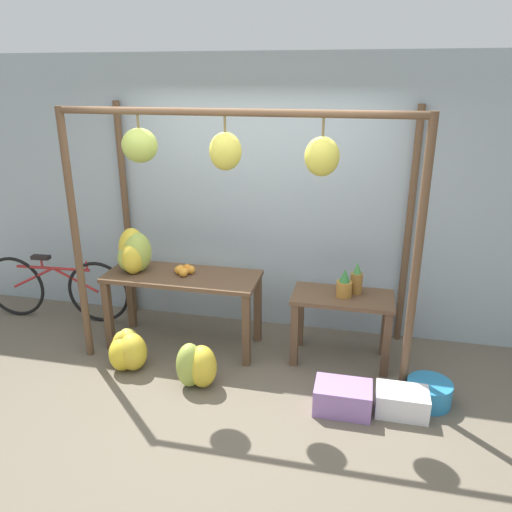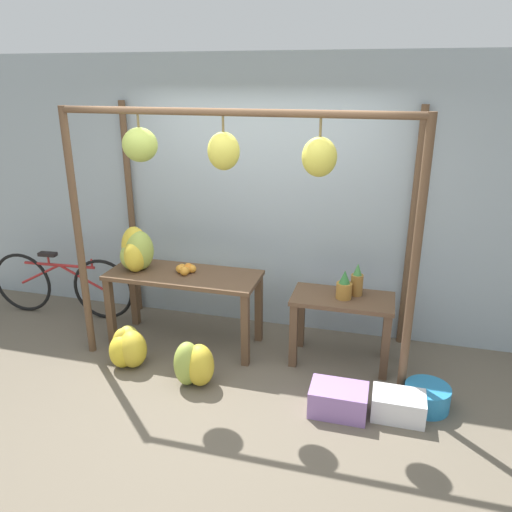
{
  "view_description": "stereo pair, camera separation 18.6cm",
  "coord_description": "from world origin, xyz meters",
  "px_view_note": "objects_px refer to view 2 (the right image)",
  "views": [
    {
      "loc": [
        1.05,
        -3.38,
        2.58
      ],
      "look_at": [
        0.1,
        0.84,
        1.01
      ],
      "focal_mm": 35.0,
      "sensor_mm": 36.0,
      "label": 1
    },
    {
      "loc": [
        1.23,
        -3.34,
        2.58
      ],
      "look_at": [
        0.1,
        0.84,
        1.01
      ],
      "focal_mm": 35.0,
      "sensor_mm": 36.0,
      "label": 2
    }
  ],
  "objects_px": {
    "banana_pile_ground_left": "(128,348)",
    "blue_bucket": "(427,397)",
    "fruit_crate_purple": "(398,406)",
    "parked_bicycle": "(62,285)",
    "pineapple_cluster": "(350,284)",
    "fruit_crate_white": "(338,400)",
    "banana_pile_on_table": "(136,252)",
    "orange_pile": "(185,269)",
    "banana_pile_ground_right": "(194,364)"
  },
  "relations": [
    {
      "from": "fruit_crate_white",
      "to": "fruit_crate_purple",
      "type": "relative_size",
      "value": 1.11
    },
    {
      "from": "parked_bicycle",
      "to": "fruit_crate_purple",
      "type": "distance_m",
      "value": 3.8
    },
    {
      "from": "banana_pile_ground_left",
      "to": "banana_pile_ground_right",
      "type": "xyz_separation_m",
      "value": [
        0.71,
        -0.12,
        0.01
      ]
    },
    {
      "from": "banana_pile_ground_left",
      "to": "parked_bicycle",
      "type": "height_order",
      "value": "parked_bicycle"
    },
    {
      "from": "pineapple_cluster",
      "to": "parked_bicycle",
      "type": "xyz_separation_m",
      "value": [
        -3.19,
        0.16,
        -0.42
      ]
    },
    {
      "from": "fruit_crate_white",
      "to": "parked_bicycle",
      "type": "bearing_deg",
      "value": 163.24
    },
    {
      "from": "orange_pile",
      "to": "fruit_crate_purple",
      "type": "bearing_deg",
      "value": -18.24
    },
    {
      "from": "banana_pile_ground_left",
      "to": "fruit_crate_white",
      "type": "relative_size",
      "value": 0.95
    },
    {
      "from": "banana_pile_ground_right",
      "to": "blue_bucket",
      "type": "height_order",
      "value": "banana_pile_ground_right"
    },
    {
      "from": "fruit_crate_purple",
      "to": "pineapple_cluster",
      "type": "bearing_deg",
      "value": 123.57
    },
    {
      "from": "orange_pile",
      "to": "banana_pile_ground_left",
      "type": "xyz_separation_m",
      "value": [
        -0.39,
        -0.55,
        -0.62
      ]
    },
    {
      "from": "fruit_crate_white",
      "to": "blue_bucket",
      "type": "height_order",
      "value": "fruit_crate_white"
    },
    {
      "from": "banana_pile_on_table",
      "to": "blue_bucket",
      "type": "distance_m",
      "value": 2.97
    },
    {
      "from": "banana_pile_ground_left",
      "to": "fruit_crate_purple",
      "type": "xyz_separation_m",
      "value": [
        2.46,
        -0.13,
        -0.08
      ]
    },
    {
      "from": "fruit_crate_white",
      "to": "blue_bucket",
      "type": "bearing_deg",
      "value": 19.69
    },
    {
      "from": "pineapple_cluster",
      "to": "orange_pile",
      "type": "bearing_deg",
      "value": -177.9
    },
    {
      "from": "banana_pile_ground_right",
      "to": "fruit_crate_white",
      "type": "height_order",
      "value": "banana_pile_ground_right"
    },
    {
      "from": "blue_bucket",
      "to": "fruit_crate_purple",
      "type": "relative_size",
      "value": 0.89
    },
    {
      "from": "pineapple_cluster",
      "to": "fruit_crate_purple",
      "type": "xyz_separation_m",
      "value": [
        0.49,
        -0.74,
        -0.69
      ]
    },
    {
      "from": "pineapple_cluster",
      "to": "blue_bucket",
      "type": "bearing_deg",
      "value": -37.8
    },
    {
      "from": "pineapple_cluster",
      "to": "fruit_crate_white",
      "type": "relative_size",
      "value": 0.67
    },
    {
      "from": "parked_bicycle",
      "to": "banana_pile_ground_right",
      "type": "bearing_deg",
      "value": -24.73
    },
    {
      "from": "banana_pile_on_table",
      "to": "parked_bicycle",
      "type": "height_order",
      "value": "banana_pile_on_table"
    },
    {
      "from": "banana_pile_ground_right",
      "to": "fruit_crate_purple",
      "type": "bearing_deg",
      "value": -0.37
    },
    {
      "from": "banana_pile_on_table",
      "to": "blue_bucket",
      "type": "xyz_separation_m",
      "value": [
        2.8,
        -0.47,
        -0.84
      ]
    },
    {
      "from": "parked_bicycle",
      "to": "fruit_crate_purple",
      "type": "bearing_deg",
      "value": -13.77
    },
    {
      "from": "banana_pile_on_table",
      "to": "fruit_crate_white",
      "type": "xyz_separation_m",
      "value": [
        2.11,
        -0.72,
        -0.83
      ]
    },
    {
      "from": "banana_pile_on_table",
      "to": "orange_pile",
      "type": "xyz_separation_m",
      "value": [
        0.5,
        0.03,
        -0.14
      ]
    },
    {
      "from": "pineapple_cluster",
      "to": "banana_pile_ground_right",
      "type": "bearing_deg",
      "value": -149.8
    },
    {
      "from": "pineapple_cluster",
      "to": "parked_bicycle",
      "type": "height_order",
      "value": "pineapple_cluster"
    },
    {
      "from": "fruit_crate_white",
      "to": "blue_bucket",
      "type": "relative_size",
      "value": 1.25
    },
    {
      "from": "pineapple_cluster",
      "to": "banana_pile_ground_left",
      "type": "distance_m",
      "value": 2.15
    },
    {
      "from": "banana_pile_ground_right",
      "to": "pineapple_cluster",
      "type": "bearing_deg",
      "value": 30.2
    },
    {
      "from": "banana_pile_on_table",
      "to": "fruit_crate_purple",
      "type": "bearing_deg",
      "value": -14.28
    },
    {
      "from": "banana_pile_on_table",
      "to": "pineapple_cluster",
      "type": "distance_m",
      "value": 2.09
    },
    {
      "from": "pineapple_cluster",
      "to": "banana_pile_ground_left",
      "type": "height_order",
      "value": "pineapple_cluster"
    },
    {
      "from": "banana_pile_ground_left",
      "to": "fruit_crate_white",
      "type": "bearing_deg",
      "value": -5.73
    },
    {
      "from": "orange_pile",
      "to": "fruit_crate_white",
      "type": "relative_size",
      "value": 0.44
    },
    {
      "from": "fruit_crate_purple",
      "to": "parked_bicycle",
      "type": "bearing_deg",
      "value": 166.23
    },
    {
      "from": "banana_pile_ground_left",
      "to": "blue_bucket",
      "type": "xyz_separation_m",
      "value": [
        2.69,
        0.05,
        -0.08
      ]
    },
    {
      "from": "orange_pile",
      "to": "pineapple_cluster",
      "type": "bearing_deg",
      "value": 2.1
    },
    {
      "from": "banana_pile_on_table",
      "to": "fruit_crate_purple",
      "type": "relative_size",
      "value": 1.05
    },
    {
      "from": "pineapple_cluster",
      "to": "fruit_crate_white",
      "type": "xyz_separation_m",
      "value": [
        0.02,
        -0.81,
        -0.68
      ]
    },
    {
      "from": "banana_pile_on_table",
      "to": "orange_pile",
      "type": "bearing_deg",
      "value": 3.26
    },
    {
      "from": "banana_pile_ground_right",
      "to": "fruit_crate_purple",
      "type": "relative_size",
      "value": 1.07
    },
    {
      "from": "parked_bicycle",
      "to": "fruit_crate_purple",
      "type": "relative_size",
      "value": 4.11
    },
    {
      "from": "blue_bucket",
      "to": "fruit_crate_purple",
      "type": "xyz_separation_m",
      "value": [
        -0.23,
        -0.18,
        0.0
      ]
    },
    {
      "from": "banana_pile_on_table",
      "to": "fruit_crate_purple",
      "type": "xyz_separation_m",
      "value": [
        2.58,
        -0.66,
        -0.84
      ]
    },
    {
      "from": "pineapple_cluster",
      "to": "banana_pile_ground_right",
      "type": "distance_m",
      "value": 1.57
    },
    {
      "from": "banana_pile_on_table",
      "to": "banana_pile_ground_left",
      "type": "xyz_separation_m",
      "value": [
        0.12,
        -0.52,
        -0.76
      ]
    }
  ]
}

